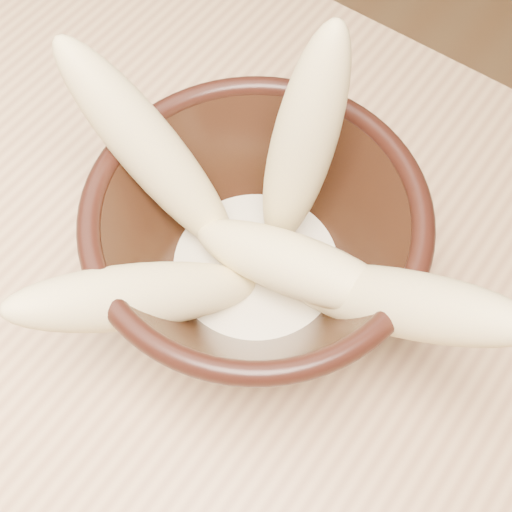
{
  "coord_description": "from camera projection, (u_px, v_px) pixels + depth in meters",
  "views": [
    {
      "loc": [
        -0.04,
        -0.08,
        1.23
      ],
      "look_at": [
        -0.17,
        0.1,
        0.81
      ],
      "focal_mm": 50.0,
      "sensor_mm": 36.0,
      "label": 1
    }
  ],
  "objects": [
    {
      "name": "bowl",
      "position": [
        256.0,
        249.0,
        0.47
      ],
      "size": [
        0.22,
        0.22,
        0.12
      ],
      "rotation": [
        0.0,
        0.0,
        0.17
      ],
      "color": "black",
      "rests_on": "table"
    },
    {
      "name": "milk_puddle",
      "position": [
        256.0,
        269.0,
        0.5
      ],
      "size": [
        0.12,
        0.12,
        0.02
      ],
      "primitive_type": "cylinder",
      "color": "beige",
      "rests_on": "bowl"
    },
    {
      "name": "banana_upright",
      "position": [
        303.0,
        144.0,
        0.44
      ],
      "size": [
        0.04,
        0.09,
        0.18
      ],
      "primitive_type": "ellipsoid",
      "rotation": [
        0.3,
        0.0,
        3.15
      ],
      "color": "#EFDC8D",
      "rests_on": "bowl"
    },
    {
      "name": "banana_left",
      "position": [
        151.0,
        152.0,
        0.46
      ],
      "size": [
        0.15,
        0.05,
        0.16
      ],
      "primitive_type": "ellipsoid",
      "rotation": [
        0.7,
        0.0,
        -1.51
      ],
      "color": "#EFDC8D",
      "rests_on": "bowl"
    },
    {
      "name": "banana_right",
      "position": [
        396.0,
        302.0,
        0.42
      ],
      "size": [
        0.17,
        0.04,
        0.15
      ],
      "primitive_type": "ellipsoid",
      "rotation": [
        0.88,
        0.0,
        1.56
      ],
      "color": "#EFDC8D",
      "rests_on": "bowl"
    },
    {
      "name": "banana_across",
      "position": [
        293.0,
        265.0,
        0.45
      ],
      "size": [
        0.16,
        0.06,
        0.07
      ],
      "primitive_type": "ellipsoid",
      "rotation": [
        1.34,
        0.0,
        1.68
      ],
      "color": "#EFDC8D",
      "rests_on": "bowl"
    },
    {
      "name": "banana_front",
      "position": [
        143.0,
        296.0,
        0.43
      ],
      "size": [
        0.12,
        0.17,
        0.13
      ],
      "primitive_type": "ellipsoid",
      "rotation": [
        1.02,
        0.0,
        -0.52
      ],
      "color": "#EFDC8D",
      "rests_on": "bowl"
    }
  ]
}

